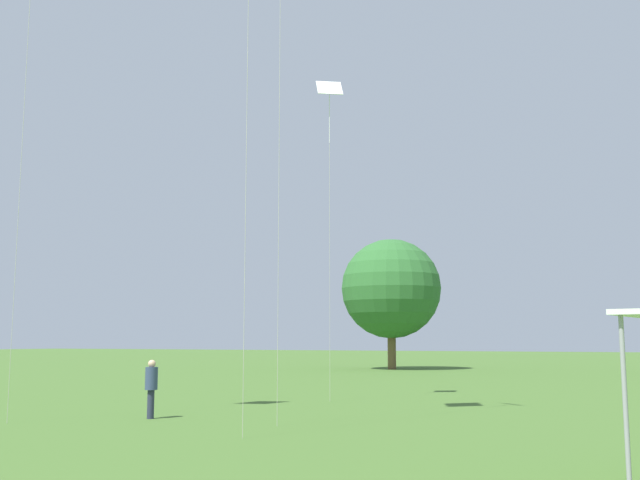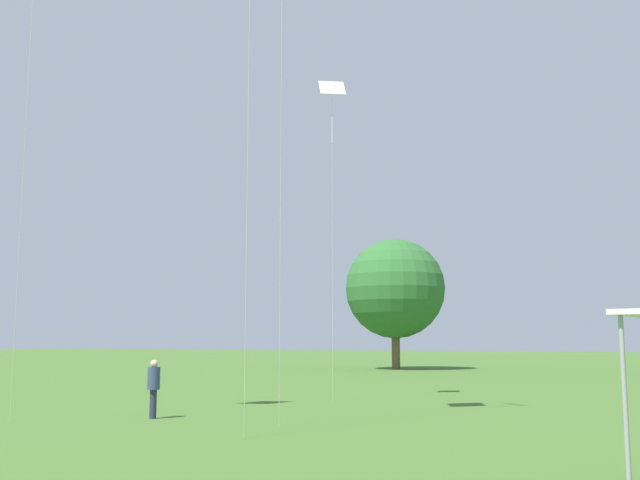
% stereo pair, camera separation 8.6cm
% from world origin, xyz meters
% --- Properties ---
extents(person_standing_0, '(0.48, 0.48, 1.65)m').
position_xyz_m(person_standing_0, '(-8.32, 13.48, 0.98)').
color(person_standing_0, '#282D42').
rests_on(person_standing_0, ground).
extents(kite_3, '(1.18, 1.10, 12.19)m').
position_xyz_m(kite_3, '(-6.32, 21.17, 11.38)').
color(kite_3, white).
rests_on(kite_3, ground).
extents(distant_tree_1, '(7.70, 7.70, 10.06)m').
position_xyz_m(distant_tree_1, '(-15.03, 50.74, 6.19)').
color(distant_tree_1, brown).
rests_on(distant_tree_1, ground).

